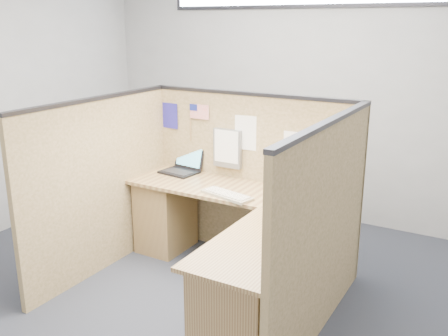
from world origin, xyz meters
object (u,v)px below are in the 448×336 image
Objects in this scene: l_desk at (231,246)px; mouse at (288,203)px; laptop at (183,166)px; keyboard at (227,195)px.

mouse is (0.39, 0.23, 0.36)m from l_desk.
laptop is 3.25× the size of mouse.
l_desk is 0.42m from keyboard.
keyboard is (-0.14, 0.19, 0.35)m from l_desk.
laptop is 1.31m from mouse.
l_desk is 17.37× the size of mouse.
l_desk is 1.13m from laptop.
laptop reaches higher than keyboard.
keyboard is 0.53m from mouse.
laptop is at bearing 163.61° from mouse.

